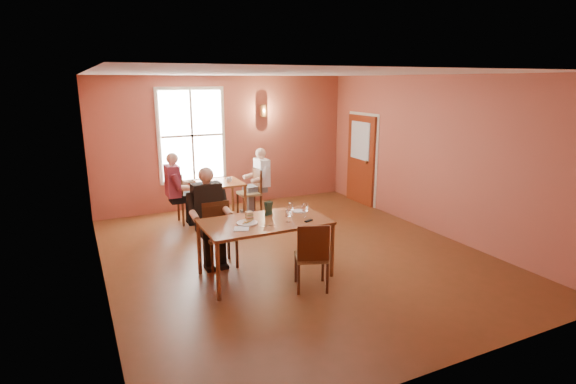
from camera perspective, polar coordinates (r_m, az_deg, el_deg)
name	(u,v)px	position (r m, az deg, el deg)	size (l,w,h in m)	color
ground	(293,254)	(7.78, 0.65, -7.85)	(6.00, 7.00, 0.01)	brown
wall_back	(226,142)	(10.56, -7.87, 6.29)	(6.00, 0.04, 3.00)	brown
wall_front	(457,231)	(4.59, 20.63, -4.62)	(6.00, 0.04, 3.00)	brown
wall_left	(95,186)	(6.61, -23.29, 0.66)	(0.04, 7.00, 3.00)	brown
wall_right	(433,155)	(9.07, 17.95, 4.48)	(0.04, 7.00, 3.00)	brown
ceiling	(294,73)	(7.22, 0.72, 14.84)	(6.00, 7.00, 0.04)	white
window	(192,136)	(10.27, -12.10, 7.02)	(1.36, 0.10, 1.96)	white
door	(361,160)	(10.86, 9.20, 4.05)	(0.12, 1.04, 2.10)	maroon
wall_sconce	(263,111)	(10.71, -3.18, 10.27)	(0.16, 0.16, 0.28)	brown
main_table	(265,248)	(6.83, -2.91, -7.14)	(1.85, 1.04, 0.87)	brown
chair_diner_main	(220,235)	(7.22, -8.62, -5.48)	(0.45, 0.45, 1.01)	#4A2919
diner_main	(220,221)	(7.11, -8.62, -3.66)	(0.60, 0.60, 1.51)	#32241B
chair_empty	(311,255)	(6.40, 2.97, -7.99)	(0.44, 0.44, 1.00)	#4B2B12
plate_food	(247,222)	(6.56, -5.21, -3.86)	(0.31, 0.31, 0.04)	white
sandwich	(249,217)	(6.68, -4.96, -3.16)	(0.10, 0.09, 0.12)	tan
goblet_a	(291,209)	(6.91, 0.40, -2.14)	(0.08, 0.08, 0.21)	white
goblet_b	(305,210)	(6.82, 2.18, -2.31)	(0.09, 0.09, 0.23)	white
goblet_c	(288,216)	(6.58, 0.03, -3.03)	(0.08, 0.08, 0.20)	white
menu_stand	(268,208)	(6.93, -2.50, -2.10)	(0.13, 0.06, 0.22)	#1F3425
knife	(268,226)	(6.44, -2.62, -4.33)	(0.24, 0.02, 0.00)	silver
napkin	(241,229)	(6.35, -5.93, -4.65)	(0.21, 0.21, 0.01)	silver
side_plate	(299,211)	(7.13, 1.40, -2.45)	(0.20, 0.20, 0.02)	white
sunglasses	(309,221)	(6.66, 2.64, -3.65)	(0.14, 0.04, 0.02)	black
second_table	(221,200)	(9.73, -8.54, -1.03)	(0.90, 0.90, 0.79)	brown
chair_diner_white	(249,192)	(9.90, -4.97, -0.02)	(0.44, 0.44, 1.00)	#482517
diner_white	(250,183)	(9.87, -4.84, 1.09)	(0.56, 0.56, 1.39)	white
chair_diner_maroon	(190,197)	(9.53, -12.30, -0.63)	(0.48, 0.48, 1.08)	#3F2513
diner_maroon	(188,188)	(9.48, -12.53, 0.45)	(0.58, 0.58, 1.46)	#4D1520
cup_a	(229,180)	(9.60, -7.50, 1.54)	(0.13, 0.13, 0.10)	white
cup_b	(209,180)	(9.66, -10.05, 1.52)	(0.11, 0.11, 0.10)	white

